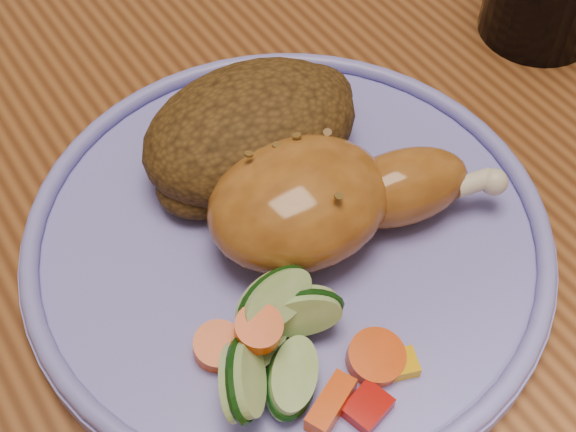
# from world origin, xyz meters

# --- Properties ---
(dining_table) EXTENTS (0.90, 1.40, 0.75)m
(dining_table) POSITION_xyz_m (0.00, 0.00, 0.67)
(dining_table) COLOR brown
(dining_table) RESTS_ON ground
(plate) EXTENTS (0.28, 0.28, 0.01)m
(plate) POSITION_xyz_m (-0.06, -0.05, 0.76)
(plate) COLOR #7975D5
(plate) RESTS_ON dining_table
(plate_rim) EXTENTS (0.28, 0.28, 0.01)m
(plate_rim) POSITION_xyz_m (-0.06, -0.05, 0.77)
(plate_rim) COLOR #7975D5
(plate_rim) RESTS_ON plate
(chicken_leg) EXTENTS (0.15, 0.09, 0.05)m
(chicken_leg) POSITION_xyz_m (-0.04, -0.06, 0.79)
(chicken_leg) COLOR #A36122
(chicken_leg) RESTS_ON plate
(rice_pilaf) EXTENTS (0.13, 0.09, 0.05)m
(rice_pilaf) POSITION_xyz_m (-0.05, 0.01, 0.78)
(rice_pilaf) COLOR #4E3313
(rice_pilaf) RESTS_ON plate
(vegetable_pile) EXTENTS (0.10, 0.09, 0.05)m
(vegetable_pile) POSITION_xyz_m (-0.10, -0.11, 0.78)
(vegetable_pile) COLOR #A50A05
(vegetable_pile) RESTS_ON plate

